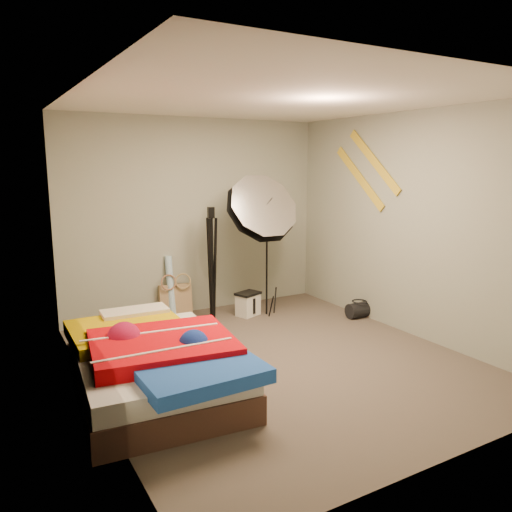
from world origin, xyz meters
TOP-DOWN VIEW (x-y plane):
  - floor at (0.00, 0.00)m, footprint 4.00×4.00m
  - ceiling at (0.00, 0.00)m, footprint 4.00×4.00m
  - wall_back at (0.00, 2.00)m, footprint 3.50×0.00m
  - wall_front at (0.00, -2.00)m, footprint 3.50×0.00m
  - wall_left at (-1.75, 0.00)m, footprint 0.00×4.00m
  - wall_right at (1.75, 0.00)m, footprint 0.00×4.00m
  - tote_bag at (-0.35, 1.90)m, footprint 0.43×0.24m
  - wrapping_roll at (-0.41, 1.90)m, footprint 0.10×0.23m
  - camera_case at (0.47, 1.45)m, footprint 0.33×0.28m
  - duffel_bag at (1.65, 0.67)m, footprint 0.32×0.21m
  - wall_stripe_upper at (1.73, 0.60)m, footprint 0.02×0.91m
  - wall_stripe_lower at (1.73, 0.85)m, footprint 0.02×0.91m
  - bed at (-1.28, -0.09)m, footprint 1.40×2.00m
  - photo_umbrella at (0.54, 1.28)m, footprint 1.12×0.86m
  - camera_tripod at (-0.01, 1.51)m, footprint 0.09×0.09m

SIDE VIEW (x-z plane):
  - floor at x=0.00m, z-range 0.00..0.00m
  - duffel_bag at x=1.65m, z-range 0.00..0.19m
  - camera_case at x=0.47m, z-range 0.00..0.28m
  - tote_bag at x=-0.35m, z-range -0.01..0.42m
  - bed at x=-1.28m, z-range 0.00..0.53m
  - wrapping_roll at x=-0.41m, z-range 0.00..0.78m
  - camera_tripod at x=-0.01m, z-range 0.10..1.52m
  - wall_back at x=0.00m, z-range -0.50..3.00m
  - wall_front at x=0.00m, z-range -0.50..3.00m
  - wall_left at x=-1.75m, z-range -0.75..3.25m
  - wall_right at x=1.75m, z-range -0.75..3.25m
  - photo_umbrella at x=0.54m, z-range 0.41..2.31m
  - wall_stripe_lower at x=1.73m, z-range 1.36..2.14m
  - wall_stripe_upper at x=1.73m, z-range 1.56..2.34m
  - ceiling at x=0.00m, z-range 2.50..2.50m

